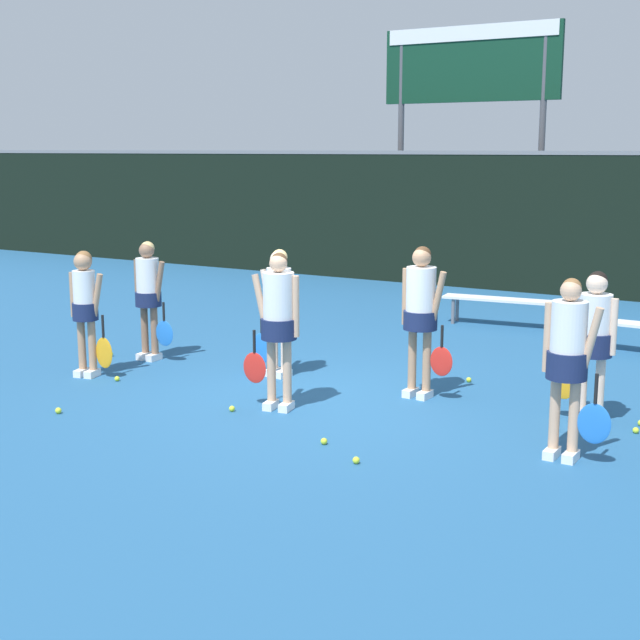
# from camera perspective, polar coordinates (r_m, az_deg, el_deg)

# --- Properties ---
(ground_plane) EXTENTS (140.00, 140.00, 0.00)m
(ground_plane) POSITION_cam_1_polar(r_m,az_deg,el_deg) (10.58, -0.28, -4.99)
(ground_plane) COLOR #235684
(fence_windscreen) EXTENTS (60.00, 0.08, 2.86)m
(fence_windscreen) POSITION_cam_1_polar(r_m,az_deg,el_deg) (18.50, 14.10, 6.06)
(fence_windscreen) COLOR black
(fence_windscreen) RESTS_ON ground_plane
(scoreboard) EXTENTS (4.07, 0.15, 5.56)m
(scoreboard) POSITION_cam_1_polar(r_m,az_deg,el_deg) (20.66, 9.59, 14.78)
(scoreboard) COLOR #515156
(scoreboard) RESTS_ON ground_plane
(bench_courtside) EXTENTS (1.75, 0.44, 0.43)m
(bench_courtside) POSITION_cam_1_polar(r_m,az_deg,el_deg) (13.62, 19.32, -0.41)
(bench_courtside) COLOR silver
(bench_courtside) RESTS_ON ground_plane
(bench_far) EXTENTS (2.11, 0.58, 0.47)m
(bench_far) POSITION_cam_1_polar(r_m,az_deg,el_deg) (15.03, 11.80, 1.12)
(bench_far) COLOR silver
(bench_far) RESTS_ON ground_plane
(player_0) EXTENTS (0.61, 0.34, 1.63)m
(player_0) POSITION_cam_1_polar(r_m,az_deg,el_deg) (11.77, -14.78, 1.06)
(player_0) COLOR tan
(player_0) RESTS_ON ground_plane
(player_1) EXTENTS (0.68, 0.40, 1.78)m
(player_1) POSITION_cam_1_polar(r_m,az_deg,el_deg) (9.90, -2.69, 0.18)
(player_1) COLOR tan
(player_1) RESTS_ON ground_plane
(player_2) EXTENTS (0.68, 0.38, 1.73)m
(player_2) POSITION_cam_1_polar(r_m,az_deg,el_deg) (8.60, 15.60, -2.13)
(player_2) COLOR tan
(player_2) RESTS_ON ground_plane
(player_3) EXTENTS (0.65, 0.36, 1.65)m
(player_3) POSITION_cam_1_polar(r_m,az_deg,el_deg) (12.52, -10.92, 1.86)
(player_3) COLOR #8C664C
(player_3) RESTS_ON ground_plane
(player_4) EXTENTS (0.65, 0.36, 1.65)m
(player_4) POSITION_cam_1_polar(r_m,az_deg,el_deg) (11.40, -2.67, 1.16)
(player_4) COLOR beige
(player_4) RESTS_ON ground_plane
(player_5) EXTENTS (0.67, 0.40, 1.79)m
(player_5) POSITION_cam_1_polar(r_m,az_deg,el_deg) (10.45, 6.48, 0.79)
(player_5) COLOR tan
(player_5) RESTS_ON ground_plane
(player_6) EXTENTS (0.67, 0.39, 1.65)m
(player_6) POSITION_cam_1_polar(r_m,az_deg,el_deg) (9.82, 17.10, -0.86)
(player_6) COLOR beige
(player_6) RESTS_ON ground_plane
(tennis_ball_0) EXTENTS (0.07, 0.07, 0.07)m
(tennis_ball_0) POSITION_cam_1_polar(r_m,az_deg,el_deg) (12.99, -13.26, -2.13)
(tennis_ball_0) COLOR #CCE033
(tennis_ball_0) RESTS_ON ground_plane
(tennis_ball_1) EXTENTS (0.06, 0.06, 0.06)m
(tennis_ball_1) POSITION_cam_1_polar(r_m,az_deg,el_deg) (11.60, -12.86, -3.68)
(tennis_ball_1) COLOR #CCE033
(tennis_ball_1) RESTS_ON ground_plane
(tennis_ball_2) EXTENTS (0.06, 0.06, 0.06)m
(tennis_ball_2) POSITION_cam_1_polar(r_m,az_deg,el_deg) (11.42, 9.50, -3.79)
(tennis_ball_2) COLOR #CCE033
(tennis_ball_2) RESTS_ON ground_plane
(tennis_ball_3) EXTENTS (0.06, 0.06, 0.06)m
(tennis_ball_3) POSITION_cam_1_polar(r_m,az_deg,el_deg) (9.85, 19.56, -6.67)
(tennis_ball_3) COLOR #CCE033
(tennis_ball_3) RESTS_ON ground_plane
(tennis_ball_4) EXTENTS (0.07, 0.07, 0.07)m
(tennis_ball_4) POSITION_cam_1_polar(r_m,az_deg,el_deg) (8.95, 0.26, -7.77)
(tennis_ball_4) COLOR #CCE033
(tennis_ball_4) RESTS_ON ground_plane
(tennis_ball_6) EXTENTS (0.07, 0.07, 0.07)m
(tennis_ball_6) POSITION_cam_1_polar(r_m,az_deg,el_deg) (10.37, -16.40, -5.59)
(tennis_ball_6) COLOR #CCE033
(tennis_ball_6) RESTS_ON ground_plane
(tennis_ball_7) EXTENTS (0.07, 0.07, 0.07)m
(tennis_ball_7) POSITION_cam_1_polar(r_m,az_deg,el_deg) (8.43, 2.33, -8.96)
(tennis_ball_7) COLOR #CCE033
(tennis_ball_7) RESTS_ON ground_plane
(tennis_ball_8) EXTENTS (0.07, 0.07, 0.07)m
(tennis_ball_8) POSITION_cam_1_polar(r_m,az_deg,el_deg) (10.08, -5.66, -5.67)
(tennis_ball_8) COLOR #CCE033
(tennis_ball_8) RESTS_ON ground_plane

